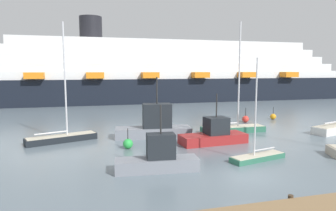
{
  "coord_description": "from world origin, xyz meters",
  "views": [
    {
      "loc": [
        -8.68,
        -15.01,
        6.16
      ],
      "look_at": [
        0.0,
        17.5,
        2.17
      ],
      "focal_mm": 32.01,
      "sensor_mm": 36.0,
      "label": 1
    }
  ],
  "objects": [
    {
      "name": "fishing_boat_0",
      "position": [
        -4.67,
        2.37,
        0.78
      ],
      "size": [
        5.21,
        1.89,
        4.1
      ],
      "rotation": [
        0.0,
        0.0,
        -0.09
      ],
      "color": "gray",
      "rests_on": "ground_plane"
    },
    {
      "name": "sailboat_3",
      "position": [
        2.44,
        2.73,
        0.33
      ],
      "size": [
        4.34,
        2.0,
        6.97
      ],
      "rotation": [
        0.0,
        0.0,
        3.37
      ],
      "color": "#2D6B51",
      "rests_on": "ground_plane"
    },
    {
      "name": "sailboat_4",
      "position": [
        -11.01,
        11.83,
        0.5
      ],
      "size": [
        6.01,
        3.2,
        10.19
      ],
      "rotation": [
        0.0,
        0.0,
        0.34
      ],
      "color": "black",
      "rests_on": "ground_plane"
    },
    {
      "name": "sailboat_1",
      "position": [
        5.19,
        11.71,
        0.52
      ],
      "size": [
        6.48,
        1.67,
        10.82
      ],
      "rotation": [
        0.0,
        0.0,
        -0.03
      ],
      "color": "#2D6B51",
      "rests_on": "ground_plane"
    },
    {
      "name": "ground_plane",
      "position": [
        0.0,
        0.0,
        0.0
      ],
      "size": [
        600.0,
        600.0,
        0.0
      ],
      "primitive_type": "plane",
      "color": "slate"
    },
    {
      "name": "channel_buoy_1",
      "position": [
        9.21,
        16.4,
        0.4
      ],
      "size": [
        0.79,
        0.79,
        1.75
      ],
      "color": "red",
      "rests_on": "ground_plane"
    },
    {
      "name": "channel_buoy_0",
      "position": [
        13.66,
        17.45,
        0.37
      ],
      "size": [
        0.72,
        0.72,
        1.56
      ],
      "color": "orange",
      "rests_on": "ground_plane"
    },
    {
      "name": "fishing_boat_1",
      "position": [
        -2.86,
        11.51,
        1.09
      ],
      "size": [
        7.11,
        2.84,
        5.53
      ],
      "rotation": [
        0.0,
        0.0,
        -0.12
      ],
      "color": "gray",
      "rests_on": "ground_plane"
    },
    {
      "name": "fishing_boat_2",
      "position": [
        1.49,
        7.98,
        0.74
      ],
      "size": [
        5.82,
        2.48,
        4.2
      ],
      "rotation": [
        0.0,
        0.0,
        0.08
      ],
      "color": "maroon",
      "rests_on": "ground_plane"
    },
    {
      "name": "cruise_ship",
      "position": [
        6.81,
        43.81,
        5.17
      ],
      "size": [
        82.32,
        13.16,
        16.04
      ],
      "rotation": [
        0.0,
        0.0,
        -0.0
      ],
      "color": "black",
      "rests_on": "ground_plane"
    },
    {
      "name": "channel_buoy_2",
      "position": [
        -5.79,
        8.07,
        0.4
      ],
      "size": [
        0.78,
        0.78,
        1.62
      ],
      "color": "green",
      "rests_on": "ground_plane"
    }
  ]
}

